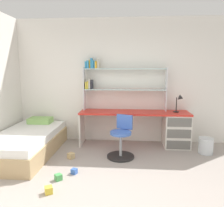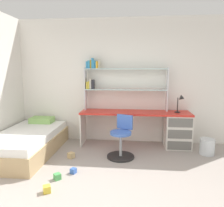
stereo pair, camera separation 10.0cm
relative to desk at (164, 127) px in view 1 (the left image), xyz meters
name	(u,v)px [view 1 (the left image)]	position (x,y,z in m)	size (l,w,h in m)	color
room_shell	(51,85)	(-2.13, -0.96, 0.96)	(5.89, 6.03, 2.79)	white
desk	(164,127)	(0.00, 0.00, 0.00)	(2.35, 0.55, 0.76)	red
bookshelf_hutch	(114,79)	(-1.10, 0.16, 1.01)	(1.82, 0.22, 1.15)	silver
desk_lamp	(180,101)	(0.30, -0.03, 0.58)	(0.20, 0.17, 0.38)	black
swivel_chair	(121,141)	(-0.90, -0.66, -0.12)	(0.52, 0.52, 0.79)	black
bed_platform	(26,143)	(-2.77, -0.68, -0.20)	(1.06, 1.95, 0.58)	tan
waste_bin	(206,146)	(0.77, -0.37, -0.27)	(0.28, 0.28, 0.31)	silver
toy_block_yellow_0	(49,190)	(-1.84, -1.99, -0.38)	(0.10, 0.10, 0.10)	gold
toy_block_green_1	(58,177)	(-1.82, -1.63, -0.39)	(0.09, 0.09, 0.09)	#479E51
toy_block_natural_2	(71,156)	(-1.84, -0.82, -0.38)	(0.11, 0.11, 0.11)	tan
toy_block_blue_3	(74,171)	(-1.63, -1.41, -0.39)	(0.08, 0.08, 0.08)	#3860B7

